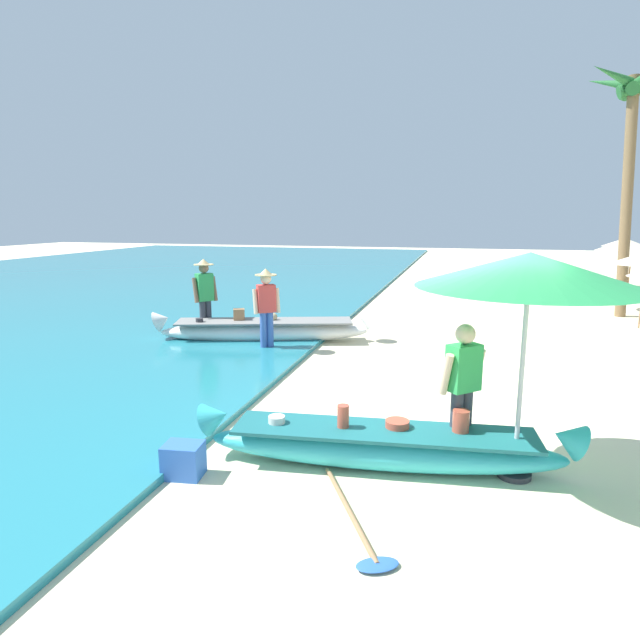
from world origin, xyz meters
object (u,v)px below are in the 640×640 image
(boat_cyan_foreground, at_px, (383,446))
(boat_white_midground, at_px, (264,330))
(paddle, at_px, (357,526))
(person_vendor_hatted, at_px, (266,304))
(palm_tree_tall_inland, at_px, (631,119))
(person_vendor_assistant, at_px, (205,293))
(patio_umbrella_large, at_px, (529,271))
(person_tourist_customer, at_px, (463,385))
(cooler_box, at_px, (183,460))

(boat_cyan_foreground, distance_m, boat_white_midground, 6.28)
(boat_white_midground, bearing_deg, paddle, -62.37)
(person_vendor_hatted, relative_size, palm_tree_tall_inland, 0.26)
(palm_tree_tall_inland, bearing_deg, person_vendor_assistant, -150.50)
(palm_tree_tall_inland, bearing_deg, patio_umbrella_large, -107.52)
(boat_cyan_foreground, relative_size, person_vendor_assistant, 2.36)
(boat_white_midground, xyz_separation_m, person_tourist_customer, (4.27, -4.89, 0.64))
(person_tourist_customer, height_order, palm_tree_tall_inland, palm_tree_tall_inland)
(boat_white_midground, distance_m, person_vendor_assistant, 1.63)
(person_vendor_hatted, bearing_deg, paddle, -62.00)
(boat_white_midground, height_order, cooler_box, boat_white_midground)
(person_vendor_assistant, relative_size, cooler_box, 4.47)
(patio_umbrella_large, height_order, paddle, patio_umbrella_large)
(boat_cyan_foreground, xyz_separation_m, person_vendor_hatted, (-3.09, 4.49, 0.75))
(boat_cyan_foreground, distance_m, patio_umbrella_large, 2.44)
(person_vendor_hatted, bearing_deg, cooler_box, -78.70)
(boat_white_midground, relative_size, patio_umbrella_large, 1.99)
(person_tourist_customer, bearing_deg, person_vendor_hatted, 133.54)
(person_tourist_customer, relative_size, person_vendor_assistant, 0.89)
(person_vendor_assistant, relative_size, paddle, 1.10)
(boat_white_midground, distance_m, patio_umbrella_large, 7.32)
(person_tourist_customer, distance_m, paddle, 2.05)
(boat_cyan_foreground, distance_m, palm_tree_tall_inland, 12.73)
(person_vendor_assistant, height_order, palm_tree_tall_inland, palm_tree_tall_inland)
(patio_umbrella_large, bearing_deg, person_tourist_customer, 159.36)
(boat_white_midground, height_order, patio_umbrella_large, patio_umbrella_large)
(patio_umbrella_large, bearing_deg, palm_tree_tall_inland, 72.48)
(person_vendor_hatted, bearing_deg, palm_tree_tall_inland, 38.42)
(palm_tree_tall_inland, bearing_deg, person_vendor_hatted, -141.58)
(boat_white_midground, height_order, person_tourist_customer, person_tourist_customer)
(boat_white_midground, distance_m, person_tourist_customer, 6.53)
(palm_tree_tall_inland, bearing_deg, cooler_box, -120.54)
(person_vendor_hatted, relative_size, person_vendor_assistant, 0.95)
(person_vendor_hatted, relative_size, person_tourist_customer, 1.07)
(boat_white_midground, xyz_separation_m, person_vendor_hatted, (0.35, -0.77, 0.72))
(person_vendor_hatted, height_order, palm_tree_tall_inland, palm_tree_tall_inland)
(boat_cyan_foreground, relative_size, boat_white_midground, 0.89)
(paddle, bearing_deg, person_vendor_assistant, 126.52)
(person_vendor_assistant, height_order, cooler_box, person_vendor_assistant)
(person_tourist_customer, relative_size, paddle, 0.98)
(boat_white_midground, bearing_deg, person_vendor_assistant, 179.57)
(boat_cyan_foreground, height_order, person_vendor_hatted, person_vendor_hatted)
(cooler_box, bearing_deg, person_vendor_assistant, 107.71)
(person_tourist_customer, distance_m, cooler_box, 3.17)
(boat_white_midground, height_order, paddle, boat_white_midground)
(person_vendor_assistant, distance_m, paddle, 8.21)
(person_vendor_assistant, height_order, paddle, person_vendor_assistant)
(person_vendor_assistant, xyz_separation_m, patio_umbrella_large, (6.28, -5.12, 1.18))
(boat_white_midground, xyz_separation_m, patio_umbrella_large, (4.86, -5.11, 1.96))
(person_tourist_customer, relative_size, cooler_box, 3.96)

